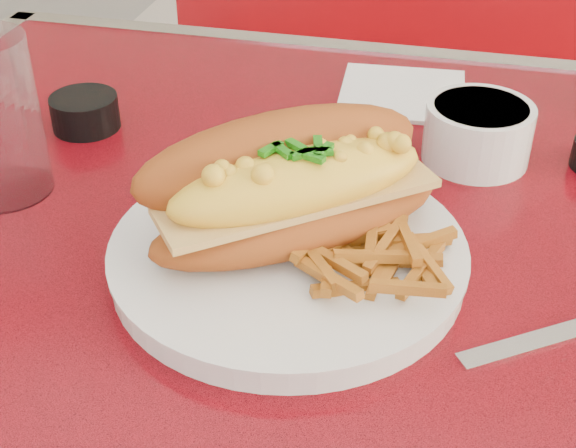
% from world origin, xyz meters
% --- Properties ---
extents(diner_table, '(1.23, 0.83, 0.77)m').
position_xyz_m(diner_table, '(0.00, 0.00, 0.61)').
color(diner_table, red).
rests_on(diner_table, ground).
extents(booth_bench_far, '(1.20, 0.51, 0.90)m').
position_xyz_m(booth_bench_far, '(0.00, 0.81, 0.29)').
color(booth_bench_far, maroon).
rests_on(booth_bench_far, ground).
extents(dinner_plate, '(0.31, 0.31, 0.02)m').
position_xyz_m(dinner_plate, '(-0.13, -0.05, 0.78)').
color(dinner_plate, silver).
rests_on(dinner_plate, diner_table).
extents(mac_hoagie, '(0.25, 0.23, 0.10)m').
position_xyz_m(mac_hoagie, '(-0.13, -0.03, 0.83)').
color(mac_hoagie, '#A04C19').
rests_on(mac_hoagie, dinner_plate).
extents(fries_pile, '(0.10, 0.09, 0.03)m').
position_xyz_m(fries_pile, '(-0.06, -0.07, 0.80)').
color(fries_pile, '#BC7120').
rests_on(fries_pile, dinner_plate).
extents(fork, '(0.03, 0.15, 0.00)m').
position_xyz_m(fork, '(-0.06, -0.03, 0.79)').
color(fork, silver).
rests_on(fork, dinner_plate).
extents(gravy_ramekin, '(0.11, 0.11, 0.06)m').
position_xyz_m(gravy_ramekin, '(0.01, 0.16, 0.80)').
color(gravy_ramekin, silver).
rests_on(gravy_ramekin, diner_table).
extents(sauce_cup_left, '(0.09, 0.09, 0.03)m').
position_xyz_m(sauce_cup_left, '(-0.38, 0.13, 0.79)').
color(sauce_cup_left, black).
rests_on(sauce_cup_left, diner_table).
extents(paper_napkin, '(0.14, 0.14, 0.00)m').
position_xyz_m(paper_napkin, '(-0.08, 0.28, 0.77)').
color(paper_napkin, white).
rests_on(paper_napkin, diner_table).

